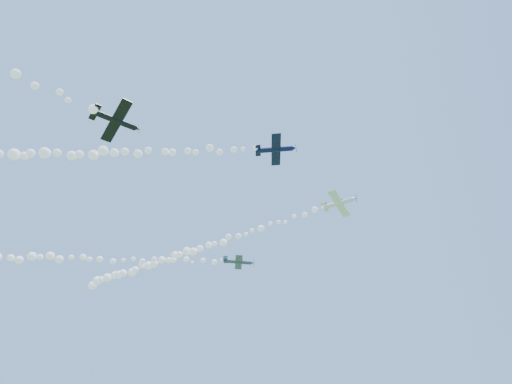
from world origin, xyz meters
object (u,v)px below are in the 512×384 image
(plane_white, at_px, (339,203))
(plane_black, at_px, (116,121))
(plane_navy, at_px, (276,149))
(plane_grey, at_px, (239,262))

(plane_white, relative_size, plane_black, 1.32)
(plane_navy, bearing_deg, plane_black, -136.50)
(plane_white, height_order, plane_grey, plane_white)
(plane_navy, xyz_separation_m, plane_grey, (-15.82, 21.30, -8.95))
(plane_grey, relative_size, plane_black, 1.14)
(plane_navy, relative_size, plane_grey, 1.14)
(plane_white, distance_m, plane_grey, 24.35)
(plane_white, relative_size, plane_grey, 1.16)
(plane_white, distance_m, plane_black, 50.03)
(plane_grey, bearing_deg, plane_white, -29.00)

